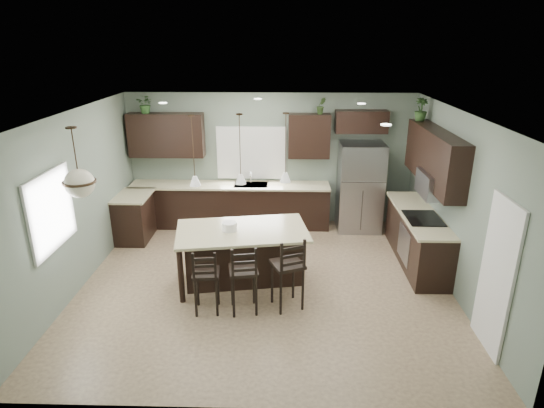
{
  "coord_description": "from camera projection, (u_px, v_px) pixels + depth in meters",
  "views": [
    {
      "loc": [
        0.3,
        -6.66,
        3.83
      ],
      "look_at": [
        0.1,
        0.4,
        1.25
      ],
      "focal_mm": 30.0,
      "sensor_mm": 36.0,
      "label": 1
    }
  ],
  "objects": [
    {
      "name": "bar_stool_center",
      "position": [
        244.0,
        278.0,
        6.62
      ],
      "size": [
        0.47,
        0.47,
        1.1
      ],
      "primitive_type": "cube",
      "rotation": [
        0.0,
        0.0,
        0.17
      ],
      "color": "black",
      "rests_on": "ground"
    },
    {
      "name": "room_shell",
      "position": [
        265.0,
        185.0,
        7.0
      ],
      "size": [
        6.0,
        6.0,
        6.0
      ],
      "color": "slate",
      "rests_on": "ground"
    },
    {
      "name": "right_countertop",
      "position": [
        419.0,
        214.0,
        8.01
      ],
      "size": [
        0.66,
        2.35,
        0.04
      ],
      "primitive_type": "cube",
      "color": "beige",
      "rests_on": "right_lower_cabs"
    },
    {
      "name": "back_countertop",
      "position": [
        230.0,
        185.0,
        9.57
      ],
      "size": [
        4.2,
        0.66,
        0.04
      ],
      "primitive_type": "cube",
      "color": "beige",
      "rests_on": "back_lower_cabs"
    },
    {
      "name": "window_back",
      "position": [
        252.0,
        153.0,
        9.63
      ],
      "size": [
        1.35,
        0.02,
        1.0
      ],
      "primitive_type": "cube",
      "color": "white",
      "rests_on": "room_shell"
    },
    {
      "name": "left_return_cabs",
      "position": [
        134.0,
        218.0,
        9.09
      ],
      "size": [
        0.6,
        0.9,
        0.9
      ],
      "primitive_type": "cube",
      "color": "black",
      "rests_on": "ground"
    },
    {
      "name": "window_left",
      "position": [
        50.0,
        211.0,
        6.37
      ],
      "size": [
        0.02,
        1.1,
        1.0
      ],
      "primitive_type": "cube",
      "color": "white",
      "rests_on": "room_shell"
    },
    {
      "name": "kitchen_island",
      "position": [
        243.0,
        256.0,
        7.49
      ],
      "size": [
        2.26,
        1.52,
        0.92
      ],
      "primitive_type": "cube",
      "rotation": [
        0.0,
        0.0,
        0.16
      ],
      "color": "black",
      "rests_on": "ground"
    },
    {
      "name": "pantry_door",
      "position": [
        496.0,
        277.0,
        5.69
      ],
      "size": [
        0.04,
        0.82,
        2.04
      ],
      "primitive_type": "cube",
      "color": "white",
      "rests_on": "ground"
    },
    {
      "name": "back_upper_left",
      "position": [
        166.0,
        135.0,
        9.39
      ],
      "size": [
        1.55,
        0.34,
        0.9
      ],
      "primitive_type": "cube",
      "color": "black",
      "rests_on": "room_shell"
    },
    {
      "name": "serving_dish",
      "position": [
        229.0,
        226.0,
        7.28
      ],
      "size": [
        0.24,
        0.24,
        0.14
      ],
      "primitive_type": "cylinder",
      "color": "white",
      "rests_on": "kitchen_island"
    },
    {
      "name": "back_upper_right",
      "position": [
        309.0,
        136.0,
        9.31
      ],
      "size": [
        0.85,
        0.34,
        0.9
      ],
      "primitive_type": "cube",
      "color": "black",
      "rests_on": "room_shell"
    },
    {
      "name": "bar_stool_right",
      "position": [
        287.0,
        272.0,
        6.71
      ],
      "size": [
        0.56,
        0.56,
        1.16
      ],
      "primitive_type": "cube",
      "rotation": [
        0.0,
        0.0,
        0.4
      ],
      "color": "black",
      "rests_on": "ground"
    },
    {
      "name": "plant_right_wall",
      "position": [
        421.0,
        109.0,
        8.33
      ],
      "size": [
        0.27,
        0.27,
        0.41
      ],
      "primitive_type": "imported",
      "rotation": [
        0.0,
        0.0,
        0.16
      ],
      "color": "#2B4B20",
      "rests_on": "right_upper_cabs"
    },
    {
      "name": "microwave",
      "position": [
        433.0,
        184.0,
        7.54
      ],
      "size": [
        0.4,
        0.75,
        0.4
      ],
      "primitive_type": "cube",
      "color": "gray",
      "rests_on": "right_upper_cabs"
    },
    {
      "name": "bar_stool_left",
      "position": [
        206.0,
        280.0,
        6.62
      ],
      "size": [
        0.42,
        0.42,
        1.04
      ],
      "primitive_type": "cube",
      "rotation": [
        0.0,
        0.0,
        0.09
      ],
      "color": "black",
      "rests_on": "ground"
    },
    {
      "name": "pendant_right",
      "position": [
        286.0,
        148.0,
        6.96
      ],
      "size": [
        0.17,
        0.17,
        1.1
      ],
      "primitive_type": null,
      "color": "white",
      "rests_on": "room_shell"
    },
    {
      "name": "plant_back_left",
      "position": [
        146.0,
        104.0,
        9.15
      ],
      "size": [
        0.4,
        0.37,
        0.37
      ],
      "primitive_type": "imported",
      "rotation": [
        0.0,
        0.0,
        -0.27
      ],
      "color": "#2F5927",
      "rests_on": "back_upper_left"
    },
    {
      "name": "faucet",
      "position": [
        251.0,
        179.0,
        9.47
      ],
      "size": [
        0.02,
        0.02,
        0.28
      ],
      "primitive_type": "cylinder",
      "color": "silver",
      "rests_on": "back_countertop"
    },
    {
      "name": "refrigerator",
      "position": [
        360.0,
        187.0,
        9.43
      ],
      "size": [
        0.9,
        0.74,
        1.85
      ],
      "primitive_type": "cube",
      "color": "gray",
      "rests_on": "ground"
    },
    {
      "name": "right_lower_cabs",
      "position": [
        417.0,
        238.0,
        8.17
      ],
      "size": [
        0.6,
        2.35,
        0.9
      ],
      "primitive_type": "cube",
      "color": "black",
      "rests_on": "ground"
    },
    {
      "name": "chandelier",
      "position": [
        76.0,
        163.0,
        5.84
      ],
      "size": [
        0.43,
        0.43,
        0.94
      ],
      "primitive_type": null,
      "color": "beige",
      "rests_on": "room_shell"
    },
    {
      "name": "plant_back_right",
      "position": [
        321.0,
        106.0,
        9.07
      ],
      "size": [
        0.22,
        0.19,
        0.34
      ],
      "primitive_type": "imported",
      "rotation": [
        0.0,
        0.0,
        0.24
      ],
      "color": "#2F4920",
      "rests_on": "back_upper_right"
    },
    {
      "name": "ground",
      "position": [
        265.0,
        282.0,
        7.58
      ],
      "size": [
        6.0,
        6.0,
        0.0
      ],
      "primitive_type": "plane",
      "color": "#9E8466",
      "rests_on": "ground"
    },
    {
      "name": "pendant_center",
      "position": [
        240.0,
        149.0,
        6.88
      ],
      "size": [
        0.17,
        0.17,
        1.1
      ],
      "primitive_type": null,
      "color": "white",
      "rests_on": "room_shell"
    },
    {
      "name": "wall_oven_front",
      "position": [
        404.0,
        244.0,
        7.92
      ],
      "size": [
        0.01,
        0.72,
        0.6
      ],
      "primitive_type": "cube",
      "color": "gray",
      "rests_on": "right_lower_cabs"
    },
    {
      "name": "back_lower_cabs",
      "position": [
        230.0,
        206.0,
        9.75
      ],
      "size": [
        4.2,
        0.6,
        0.9
      ],
      "primitive_type": "cube",
      "color": "black",
      "rests_on": "ground"
    },
    {
      "name": "fridge_header",
      "position": [
        361.0,
        122.0,
        9.18
      ],
      "size": [
        1.05,
        0.34,
        0.45
      ],
      "primitive_type": "cube",
      "color": "black",
      "rests_on": "room_shell"
    },
    {
      "name": "sink_inset",
      "position": [
        251.0,
        185.0,
        9.55
      ],
      "size": [
        0.7,
        0.45,
        0.01
      ],
      "primitive_type": "cube",
      "color": "gray",
      "rests_on": "back_countertop"
    },
    {
      "name": "pendant_left",
      "position": [
        193.0,
        151.0,
        6.79
      ],
      "size": [
        0.17,
        0.17,
        1.1
      ],
      "primitive_type": null,
      "color": "white",
      "rests_on": "room_shell"
    },
    {
      "name": "left_return_countertop",
      "position": [
        133.0,
        196.0,
        8.93
      ],
      "size": [
        0.66,
        0.96,
        0.04
      ],
      "primitive_type": "cube",
      "color": "beige",
      "rests_on": "left_return_cabs"
    },
    {
      "name": "right_upper_cabs",
      "position": [
        434.0,
        157.0,
        7.66
      ],
      "size": [
        0.34,
        2.35,
        0.9
      ],
      "primitive_type": "cube",
      "color": "black",
      "rests_on": "room_shell"
    },
    {
      "name": "cooktop",
      "position": [
        423.0,
        218.0,
        7.75
      ],
      "size": [
        0.58,
        0.75,
        0.02
      ],
      "primitive_type": "cube",
      "color": "black",
      "rests_on": "right_countertop"
    }
  ]
}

